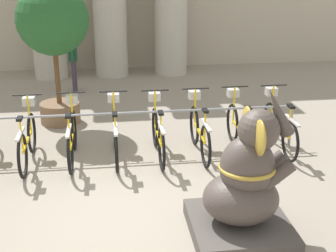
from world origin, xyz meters
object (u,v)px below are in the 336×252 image
Objects in this scene: bicycle_2 at (27,139)px; bicycle_7 at (239,128)px; bicycle_6 at (199,131)px; bicycle_4 at (115,135)px; bicycle_8 at (279,127)px; bicycle_5 at (158,133)px; person_pedestrian at (73,53)px; bicycle_3 at (72,136)px; elephant_statue at (245,188)px; potted_tree at (53,28)px.

bicycle_7 is (3.56, 0.04, 0.00)m from bicycle_2.
bicycle_6 is 0.71m from bicycle_7.
bicycle_2 is at bearing -179.23° from bicycle_4.
bicycle_6 and bicycle_7 have the same top height.
bicycle_5 is at bearing -178.66° from bicycle_8.
person_pedestrian is (-1.61, 4.22, 0.55)m from bicycle_5.
bicycle_6 is 4.83m from person_pedestrian.
bicycle_3 and bicycle_7 have the same top height.
elephant_statue reaches higher than bicycle_2.
bicycle_3 is at bearing 3.11° from bicycle_2.
bicycle_4 and bicycle_8 have the same top height.
elephant_statue is at bearing -48.78° from bicycle_3.
bicycle_7 is 4.03m from potted_tree.
bicycle_4 is 2.14m from bicycle_7.
bicycle_2 is 1.00× the size of bicycle_5.
bicycle_4 is at bearing -77.85° from person_pedestrian.
bicycle_8 is 1.04× the size of person_pedestrian.
bicycle_4 is (1.42, 0.02, 0.00)m from bicycle_2.
person_pedestrian is (-0.19, 4.17, 0.55)m from bicycle_3.
bicycle_2 is 1.00× the size of bicycle_4.
bicycle_2 is 4.27m from person_pedestrian.
bicycle_2 is 2.14m from bicycle_5.
potted_tree reaches higher than bicycle_6.
bicycle_5 is 4.55m from person_pedestrian.
bicycle_5 is 3.05m from potted_tree.
potted_tree is (-0.36, 1.92, 1.49)m from bicycle_3.
elephant_statue is (2.91, -2.47, 0.22)m from bicycle_2.
elephant_statue reaches higher than bicycle_3.
bicycle_5 is 2.14m from bicycle_8.
bicycle_4 is at bearing 120.83° from elephant_statue.
bicycle_3 is 1.00× the size of bicycle_6.
bicycle_4 is at bearing -61.06° from potted_tree.
bicycle_8 is (2.85, 0.02, 0.00)m from bicycle_4.
elephant_statue reaches higher than person_pedestrian.
person_pedestrian is 0.59× the size of potted_tree.
person_pedestrian is at bearing 109.67° from elephant_statue.
bicycle_5 is (2.14, -0.01, 0.00)m from bicycle_2.
bicycle_3 is 0.90× the size of elephant_statue.
bicycle_6 and bicycle_8 have the same top height.
person_pedestrian is (-2.33, 4.20, 0.55)m from bicycle_6.
person_pedestrian is at bearing 131.99° from bicycle_8.
bicycle_2 is 2.49m from potted_tree.
bicycle_6 is (2.14, -0.03, 0.00)m from bicycle_3.
bicycle_8 is (2.14, 0.05, 0.00)m from bicycle_5.
bicycle_7 is at bearing 0.70° from bicycle_2.
elephant_statue is (-0.65, -2.51, 0.22)m from bicycle_7.
elephant_statue is (-1.36, -2.51, 0.22)m from bicycle_8.
bicycle_5 is 2.59m from elephant_statue.
bicycle_3 is 1.04× the size of person_pedestrian.
bicycle_5 and bicycle_7 have the same top height.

